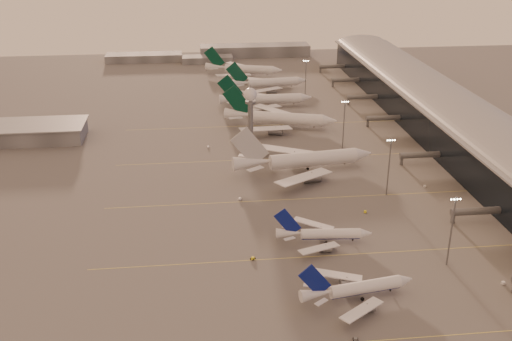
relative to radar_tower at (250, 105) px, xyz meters
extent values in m
plane|color=#514F4F|center=(-5.00, -120.00, -20.95)|extent=(700.00, 700.00, 0.00)
cube|color=#E6D451|center=(25.00, -155.00, -20.94)|extent=(180.00, 0.25, 0.02)
cube|color=#E6D451|center=(25.00, -110.00, -20.94)|extent=(180.00, 0.25, 0.02)
cube|color=#E6D451|center=(25.00, -65.00, -20.94)|extent=(180.00, 0.25, 0.02)
cube|color=#E6D451|center=(25.00, -20.00, -20.94)|extent=(180.00, 0.25, 0.02)
cube|color=#E6D451|center=(25.00, 30.00, -20.94)|extent=(180.00, 0.25, 0.02)
cube|color=black|center=(103.00, -10.00, -11.95)|extent=(36.00, 360.00, 18.00)
cylinder|color=gray|center=(103.00, -10.00, -2.95)|extent=(10.08, 360.00, 10.08)
cube|color=gray|center=(103.00, -10.00, -2.75)|extent=(40.00, 362.00, 0.80)
cylinder|color=slate|center=(77.00, -92.00, -16.45)|extent=(22.00, 2.80, 2.80)
cube|color=slate|center=(67.00, -92.00, -18.75)|extent=(1.20, 1.20, 4.40)
cylinder|color=slate|center=(77.00, -34.00, -16.45)|extent=(22.00, 2.80, 2.80)
cube|color=slate|center=(67.00, -34.00, -18.75)|extent=(1.20, 1.20, 4.40)
cylinder|color=slate|center=(77.00, 22.00, -16.45)|extent=(22.00, 2.80, 2.80)
cube|color=slate|center=(67.00, 22.00, -18.75)|extent=(1.20, 1.20, 4.40)
cylinder|color=slate|center=(77.00, 64.00, -16.45)|extent=(22.00, 2.80, 2.80)
cube|color=slate|center=(67.00, 64.00, -18.75)|extent=(1.20, 1.20, 4.40)
cylinder|color=slate|center=(77.00, 106.00, -16.45)|extent=(22.00, 2.80, 2.80)
cube|color=slate|center=(67.00, 106.00, -18.75)|extent=(1.20, 1.20, 4.40)
cylinder|color=slate|center=(77.00, 146.00, -16.45)|extent=(22.00, 2.80, 2.80)
cube|color=slate|center=(67.00, 146.00, -18.75)|extent=(1.20, 1.20, 4.40)
cube|color=#5C5E63|center=(-125.00, 20.00, -16.95)|extent=(80.00, 25.00, 8.00)
cube|color=gray|center=(-125.00, 20.00, -12.75)|extent=(82.00, 27.00, 0.60)
cylinder|color=slate|center=(0.00, 0.00, -9.95)|extent=(2.60, 2.60, 22.00)
cylinder|color=slate|center=(0.00, 0.00, 1.55)|extent=(5.20, 5.20, 1.20)
sphere|color=silver|center=(0.00, 0.00, 5.45)|extent=(6.40, 6.40, 6.40)
cylinder|color=slate|center=(0.00, 0.00, 9.15)|extent=(0.16, 0.16, 2.00)
cylinder|color=slate|center=(53.00, -120.00, -8.45)|extent=(0.56, 0.56, 25.00)
cube|color=slate|center=(53.00, -120.00, 3.55)|extent=(3.60, 0.25, 0.25)
sphere|color=#FFEABF|center=(51.50, -120.00, 3.15)|extent=(0.56, 0.56, 0.56)
sphere|color=#FFEABF|center=(52.50, -120.00, 3.15)|extent=(0.56, 0.56, 0.56)
sphere|color=#FFEABF|center=(53.50, -120.00, 3.15)|extent=(0.56, 0.56, 0.56)
sphere|color=#FFEABF|center=(54.50, -120.00, 3.15)|extent=(0.56, 0.56, 0.56)
cylinder|color=slate|center=(50.00, -65.00, -8.45)|extent=(0.56, 0.56, 25.00)
cube|color=slate|center=(50.00, -65.00, 3.55)|extent=(3.60, 0.25, 0.25)
sphere|color=#FFEABF|center=(48.50, -65.00, 3.15)|extent=(0.56, 0.56, 0.56)
sphere|color=#FFEABF|center=(49.50, -65.00, 3.15)|extent=(0.56, 0.56, 0.56)
sphere|color=#FFEABF|center=(50.50, -65.00, 3.15)|extent=(0.56, 0.56, 0.56)
sphere|color=#FFEABF|center=(51.50, -65.00, 3.15)|extent=(0.56, 0.56, 0.56)
cylinder|color=slate|center=(45.00, -10.00, -8.45)|extent=(0.56, 0.56, 25.00)
cube|color=slate|center=(45.00, -10.00, 3.55)|extent=(3.60, 0.25, 0.25)
sphere|color=#FFEABF|center=(43.50, -10.00, 3.15)|extent=(0.56, 0.56, 0.56)
sphere|color=#FFEABF|center=(44.50, -10.00, 3.15)|extent=(0.56, 0.56, 0.56)
sphere|color=#FFEABF|center=(45.50, -10.00, 3.15)|extent=(0.56, 0.56, 0.56)
sphere|color=#FFEABF|center=(46.50, -10.00, 3.15)|extent=(0.56, 0.56, 0.56)
cylinder|color=slate|center=(43.00, 80.00, -8.45)|extent=(0.56, 0.56, 25.00)
cube|color=slate|center=(43.00, 80.00, 3.55)|extent=(3.60, 0.25, 0.25)
sphere|color=#FFEABF|center=(41.50, 80.00, 3.15)|extent=(0.56, 0.56, 0.56)
sphere|color=#FFEABF|center=(42.50, 80.00, 3.15)|extent=(0.56, 0.56, 0.56)
sphere|color=#FFEABF|center=(43.50, 80.00, 3.15)|extent=(0.56, 0.56, 0.56)
sphere|color=#FFEABF|center=(44.50, 80.00, 3.15)|extent=(0.56, 0.56, 0.56)
cube|color=#5C5E63|center=(-65.00, 200.00, -17.95)|extent=(60.00, 18.00, 6.00)
cube|color=#5C5E63|center=(25.00, 210.00, -16.45)|extent=(90.00, 20.00, 9.00)
cube|color=#5C5E63|center=(-15.00, 190.00, -18.45)|extent=(40.00, 15.00, 5.00)
cylinder|color=silver|center=(20.92, -134.84, -17.82)|extent=(22.84, 7.50, 3.83)
cylinder|color=navy|center=(20.92, -134.84, -18.68)|extent=(22.22, 6.37, 2.76)
cone|color=silver|center=(34.18, -132.62, -17.82)|extent=(4.93, 4.50, 3.83)
cone|color=silver|center=(5.16, -137.48, -17.34)|extent=(9.95, 5.34, 3.83)
cube|color=silver|center=(17.03, -145.06, -18.49)|extent=(15.22, 12.91, 1.21)
cylinder|color=slate|center=(19.36, -142.41, -20.24)|extent=(4.71, 3.18, 2.49)
cube|color=slate|center=(19.36, -142.41, -19.16)|extent=(0.34, 0.30, 1.53)
cube|color=silver|center=(13.91, -126.45, -18.49)|extent=(16.65, 8.75, 1.21)
cylinder|color=slate|center=(16.98, -128.20, -20.24)|extent=(4.71, 3.18, 2.49)
cube|color=slate|center=(16.98, -128.20, -19.16)|extent=(0.34, 0.30, 1.53)
cube|color=navy|center=(4.69, -137.56, -12.60)|extent=(10.44, 2.09, 11.43)
cube|color=silver|center=(5.91, -141.78, -17.25)|extent=(4.50, 3.86, 0.25)
cube|color=silver|center=(4.47, -133.18, -17.25)|extent=(4.64, 2.80, 0.25)
cylinder|color=black|center=(29.36, -133.43, -20.44)|extent=(0.50, 0.50, 1.01)
cylinder|color=black|center=(18.76, -132.95, -20.39)|extent=(1.18, 0.68, 1.11)
cylinder|color=black|center=(19.50, -137.33, -20.39)|extent=(1.18, 0.68, 1.11)
cylinder|color=silver|center=(18.02, -101.09, -18.03)|extent=(21.22, 5.40, 3.57)
cylinder|color=navy|center=(18.02, -101.09, -18.84)|extent=(20.71, 4.37, 2.57)
cone|color=silver|center=(30.50, -102.19, -18.03)|extent=(4.36, 3.92, 3.57)
cone|color=silver|center=(3.18, -99.78, -17.59)|extent=(9.08, 4.33, 3.57)
cube|color=silver|center=(12.12, -109.39, -18.66)|extent=(15.35, 9.16, 1.12)
cylinder|color=slate|center=(14.85, -107.55, -20.29)|extent=(4.25, 2.67, 2.32)
cube|color=slate|center=(14.85, -107.55, -19.28)|extent=(0.30, 0.26, 1.43)
cube|color=silver|center=(13.66, -91.88, -18.66)|extent=(14.64, 11.23, 1.12)
cylinder|color=slate|center=(16.03, -94.17, -20.29)|extent=(4.25, 2.67, 2.32)
cube|color=slate|center=(16.03, -94.17, -19.28)|extent=(0.30, 0.26, 1.43)
cube|color=navy|center=(2.75, -99.74, -13.17)|extent=(9.80, 1.19, 10.65)
cube|color=silver|center=(2.86, -103.83, -17.50)|extent=(4.34, 2.88, 0.24)
cube|color=silver|center=(3.57, -95.74, -17.50)|extent=(4.27, 3.40, 0.24)
cylinder|color=black|center=(25.97, -101.79, -20.48)|extent=(0.47, 0.47, 0.94)
cylinder|color=black|center=(16.52, -98.88, -20.43)|extent=(1.07, 0.56, 1.03)
cylinder|color=black|center=(16.15, -103.00, -20.43)|extent=(1.07, 0.56, 1.03)
cylinder|color=silver|center=(24.93, -35.64, -16.58)|extent=(40.80, 11.31, 6.30)
cylinder|color=silver|center=(24.93, -35.64, -18.00)|extent=(39.78, 9.46, 4.54)
cone|color=silver|center=(48.81, -32.63, -16.58)|extent=(8.53, 7.23, 6.30)
cone|color=silver|center=(-3.47, -39.23, -15.79)|extent=(17.57, 8.37, 6.30)
cube|color=silver|center=(17.27, -53.52, -17.68)|extent=(27.52, 22.17, 1.87)
cylinder|color=slate|center=(21.61, -48.97, -20.24)|extent=(8.26, 5.04, 4.10)
cube|color=slate|center=(21.61, -48.97, -18.78)|extent=(0.33, 0.29, 2.52)
cube|color=silver|center=(13.06, -20.24, -17.68)|extent=(29.44, 16.55, 1.87)
cylinder|color=slate|center=(18.40, -23.56, -20.24)|extent=(8.26, 5.04, 4.10)
cube|color=slate|center=(18.40, -23.56, -18.78)|extent=(0.33, 0.29, 2.52)
cube|color=#B5B8BE|center=(-4.31, -39.34, -8.35)|extent=(17.37, 2.54, 18.70)
cube|color=silver|center=(-2.83, -47.02, -15.63)|extent=(8.13, 6.72, 0.25)
cube|color=silver|center=(-4.78, -31.53, -15.63)|extent=(8.33, 5.29, 0.25)
cylinder|color=black|center=(40.13, -33.72, -20.44)|extent=(0.51, 0.51, 1.02)
cylinder|color=black|center=(21.42, -33.83, -20.39)|extent=(1.17, 0.64, 1.12)
cylinder|color=black|center=(21.98, -38.27, -20.39)|extent=(1.17, 0.64, 1.12)
cylinder|color=silver|center=(22.76, 23.81, -16.60)|extent=(38.24, 17.03, 6.15)
cylinder|color=silver|center=(22.76, 23.81, -17.99)|extent=(37.01, 15.16, 4.43)
cone|color=silver|center=(44.51, 17.15, -16.60)|extent=(8.85, 8.04, 6.15)
cone|color=silver|center=(-3.10, 31.72, -15.84)|extent=(17.08, 10.56, 6.15)
cube|color=silver|center=(9.09, 11.22, -17.68)|extent=(28.39, 11.57, 1.82)
cylinder|color=slate|center=(14.66, 13.48, -20.21)|extent=(8.22, 5.98, 4.00)
cube|color=slate|center=(14.66, 13.48, -18.76)|extent=(0.38, 0.35, 2.46)
cube|color=silver|center=(18.48, 41.88, -17.68)|extent=(24.10, 24.10, 1.82)
cylinder|color=slate|center=(21.83, 36.89, -20.21)|extent=(8.22, 5.98, 4.00)
cube|color=slate|center=(21.83, 36.89, -18.76)|extent=(0.38, 0.35, 2.46)
cube|color=#043223|center=(-3.86, 31.95, -8.50)|extent=(16.28, 5.30, 18.19)
cube|color=silver|center=(-5.52, 24.75, -15.68)|extent=(7.72, 3.88, 0.26)
cube|color=silver|center=(-1.20, 38.85, -15.68)|extent=(7.28, 7.06, 0.26)
cylinder|color=black|center=(36.61, 19.57, -20.42)|extent=(0.53, 0.53, 1.06)
cylinder|color=black|center=(20.51, 26.93, -20.37)|extent=(1.27, 0.85, 1.17)
cylinder|color=black|center=(19.14, 22.48, -20.37)|extent=(1.27, 0.85, 1.17)
cylinder|color=silver|center=(19.83, 64.25, -16.98)|extent=(34.96, 6.31, 5.62)
cylinder|color=silver|center=(19.83, 64.25, -18.24)|extent=(34.23, 4.73, 4.05)
cone|color=silver|center=(40.63, 64.66, -16.98)|extent=(6.86, 5.75, 5.62)
cone|color=silver|center=(-4.90, 63.76, -16.27)|extent=(14.72, 5.91, 5.62)
cube|color=silver|center=(11.54, 49.42, -17.96)|extent=(24.96, 17.44, 1.66)
cylinder|color=slate|center=(15.73, 52.97, -20.27)|extent=(6.82, 3.79, 3.65)
cube|color=slate|center=(15.73, 52.97, -18.94)|extent=(0.30, 0.25, 2.25)
cube|color=silver|center=(10.96, 78.73, -17.96)|extent=(25.22, 16.66, 1.66)
cylinder|color=slate|center=(15.29, 75.35, -20.27)|extent=(6.82, 3.79, 3.65)
cube|color=slate|center=(15.29, 75.35, -18.94)|extent=(0.30, 0.25, 2.25)
cube|color=#043223|center=(-5.63, 63.74, -9.56)|extent=(15.47, 0.65, 16.63)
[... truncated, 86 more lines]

